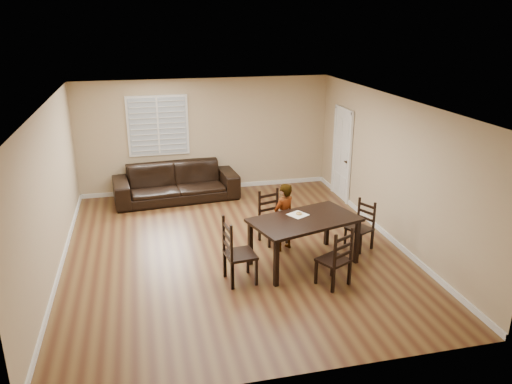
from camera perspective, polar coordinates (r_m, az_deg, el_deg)
ground at (r=9.21m, az=-2.56°, el=-6.60°), size 7.00×7.00×0.00m
room at (r=8.75m, az=-2.72°, el=4.62°), size 6.04×7.04×2.72m
dining_table at (r=8.44m, az=5.56°, el=-3.59°), size 1.99×1.46×0.83m
chair_near at (r=9.42m, az=1.62°, el=-2.95°), size 0.55×0.53×0.99m
chair_far at (r=7.92m, az=9.48°, el=-7.84°), size 0.58×0.57×0.98m
chair_left at (r=7.93m, az=-2.73°, el=-7.12°), size 0.51×0.54×1.09m
chair_right at (r=9.36m, az=12.16°, el=-3.82°), size 0.52×0.53×0.91m
child at (r=8.98m, az=3.19°, el=-2.89°), size 0.55×0.49×1.26m
napkin at (r=8.56m, az=4.82°, el=-2.60°), size 0.39×0.39×0.00m
donut at (r=8.57m, az=4.94°, el=-2.43°), size 0.11×0.11×0.04m
sofa at (r=11.68m, az=-9.12°, el=1.09°), size 2.89×1.34×0.82m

